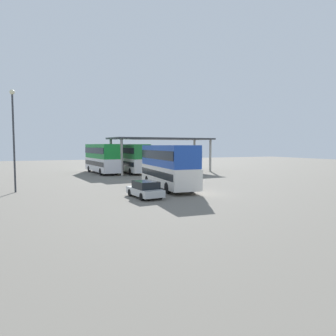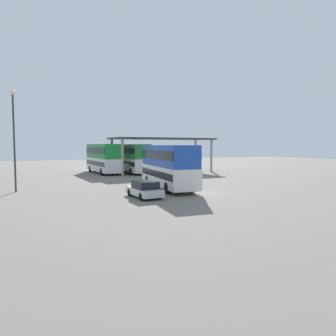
% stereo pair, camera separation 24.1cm
% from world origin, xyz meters
% --- Properties ---
extents(ground_plane, '(140.00, 140.00, 0.00)m').
position_xyz_m(ground_plane, '(0.00, 0.00, 0.00)').
color(ground_plane, slate).
extents(double_decker_main, '(3.13, 10.15, 4.19)m').
position_xyz_m(double_decker_main, '(-1.11, 3.51, 2.30)').
color(double_decker_main, white).
rests_on(double_decker_main, ground_plane).
extents(parked_hatchback, '(2.07, 4.01, 1.35)m').
position_xyz_m(parked_hatchback, '(-4.91, -0.74, 0.67)').
color(parked_hatchback, silver).
rests_on(parked_hatchback, ground_plane).
extents(double_decker_near_canopy, '(3.44, 10.57, 4.37)m').
position_xyz_m(double_decker_near_canopy, '(-3.62, 22.97, 2.39)').
color(double_decker_near_canopy, silver).
rests_on(double_decker_near_canopy, ground_plane).
extents(double_decker_mid_row, '(3.05, 10.18, 4.35)m').
position_xyz_m(double_decker_mid_row, '(0.51, 21.66, 2.38)').
color(double_decker_mid_row, silver).
rests_on(double_decker_mid_row, ground_plane).
extents(depot_canopy, '(16.71, 7.38, 5.34)m').
position_xyz_m(depot_canopy, '(5.38, 21.06, 4.95)').
color(depot_canopy, '#33353A').
rests_on(depot_canopy, ground_plane).
extents(lamppost_tall, '(0.44, 0.44, 9.05)m').
position_xyz_m(lamppost_tall, '(-14.61, 6.59, 5.58)').
color(lamppost_tall, '#33353A').
rests_on(lamppost_tall, ground_plane).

